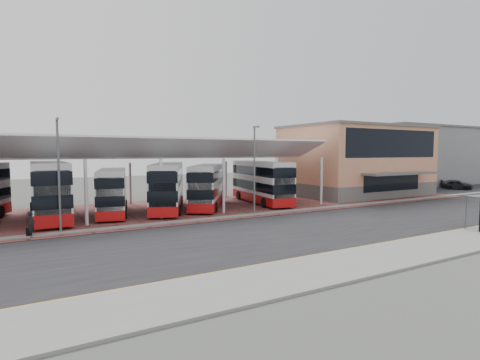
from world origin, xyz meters
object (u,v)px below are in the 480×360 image
Objects in this scene: pedestrian at (31,224)px; bus_4 at (208,186)px; carpark_car_b at (457,184)px; carpark_car_a at (457,185)px; bus_2 at (112,192)px; bus_1 at (49,191)px; bus_3 at (167,187)px; bus_5 at (261,182)px; terminal at (356,160)px.

bus_4 is at bearing -60.57° from pedestrian.
pedestrian is 59.72m from carpark_car_b.
bus_2 is at bearing 148.78° from carpark_car_a.
bus_2 reaches higher than carpark_car_b.
carpark_car_b is at bearing 11.93° from bus_2.
bus_1 reaches higher than carpark_car_a.
bus_3 reaches higher than carpark_car_a.
carpark_car_b is at bearing 21.72° from bus_3.
bus_5 is 6.59× the size of pedestrian.
bus_1 reaches higher than carpark_car_b.
bus_4 reaches higher than pedestrian.
bus_3 is (5.11, -0.35, 0.24)m from bus_2.
carpark_car_a is at bearing 4.33° from bus_5.
bus_5 is 2.87× the size of carpark_car_a.
bus_5 reaches higher than carpark_car_a.
bus_1 is 1.05× the size of bus_3.
terminal is 32.26m from bus_2.
bus_3 is at bearing -171.52° from bus_5.
bus_4 is at bearing -176.84° from terminal.
terminal is 22.91m from bus_4.
bus_4 reaches higher than bus_2.
bus_2 is at bearing 145.61° from carpark_car_b.
bus_5 is (16.08, -0.33, 0.28)m from bus_2.
carpark_car_a is 3.14m from carpark_car_b.
bus_5 is 23.76m from pedestrian.
bus_5 is at bearing 147.86° from carpark_car_a.
bus_2 is at bearing -178.60° from terminal.
bus_2 is (-32.14, -0.78, -2.56)m from terminal.
bus_3 is (10.30, -0.42, -0.14)m from bus_1.
carpark_car_b is at bearing -77.39° from pedestrian.
bus_2 reaches higher than pedestrian.
bus_3 is (-27.03, -1.13, -2.32)m from terminal.
bus_2 is at bearing -161.23° from bus_3.
terminal reaches higher than pedestrian.
carpark_car_a is (17.94, -3.53, -3.89)m from terminal.
bus_4 is 5.84× the size of pedestrian.
bus_2 is 2.53× the size of carpark_car_a.
bus_5 reaches higher than bus_2.
carpark_car_a is (50.08, -2.75, -1.33)m from bus_2.
bus_1 is 1.15× the size of bus_4.
terminal is at bearing 140.78° from carpark_car_a.
carpark_car_a is (34.00, -2.42, -1.61)m from bus_5.
bus_1 is 6.74× the size of pedestrian.
terminal reaches higher than bus_4.
bus_4 is 40.77m from carpark_car_a.
terminal reaches higher than carpark_car_b.
bus_4 is 0.89× the size of bus_5.
bus_2 is (5.19, -0.07, -0.38)m from bus_1.
bus_3 is 45.07m from carpark_car_a.
pedestrian is at bearing -119.75° from bus_2.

